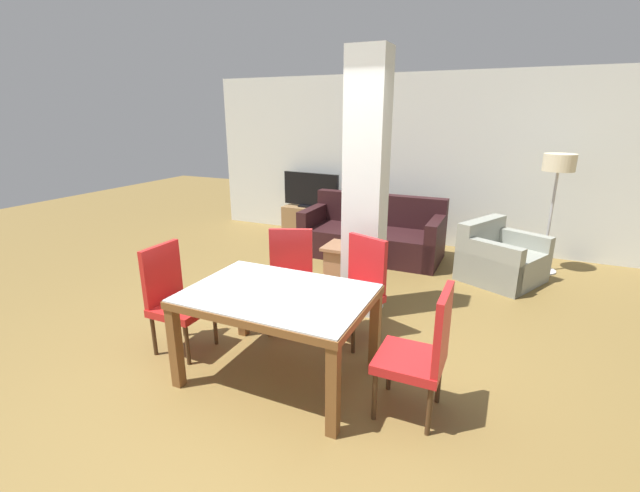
{
  "coord_description": "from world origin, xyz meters",
  "views": [
    {
      "loc": [
        1.59,
        -2.67,
        2.09
      ],
      "look_at": [
        0.0,
        0.8,
        0.9
      ],
      "focal_mm": 24.0,
      "sensor_mm": 36.0,
      "label": 1
    }
  ],
  "objects_px": {
    "dining_table": "(278,310)",
    "sofa": "(372,236)",
    "tv_stand": "(311,220)",
    "dining_chair_far_left": "(290,276)",
    "tv_screen": "(311,191)",
    "floor_lamp": "(558,173)",
    "dining_chair_head_right": "(423,350)",
    "armchair": "(500,260)",
    "coffee_table": "(348,261)",
    "dining_chair_head_left": "(174,296)",
    "bottle": "(353,239)",
    "dining_chair_far_right": "(358,286)"
  },
  "relations": [
    {
      "from": "bottle",
      "to": "armchair",
      "type": "bearing_deg",
      "value": 19.93
    },
    {
      "from": "coffee_table",
      "to": "sofa",
      "type": "bearing_deg",
      "value": 89.24
    },
    {
      "from": "dining_chair_far_right",
      "to": "dining_chair_far_left",
      "type": "bearing_deg",
      "value": 25.12
    },
    {
      "from": "tv_screen",
      "to": "dining_chair_far_left",
      "type": "bearing_deg",
      "value": 117.58
    },
    {
      "from": "dining_chair_far_left",
      "to": "tv_screen",
      "type": "bearing_deg",
      "value": -90.27
    },
    {
      "from": "dining_chair_head_right",
      "to": "coffee_table",
      "type": "xyz_separation_m",
      "value": [
        -1.44,
        2.34,
        -0.3
      ]
    },
    {
      "from": "floor_lamp",
      "to": "dining_chair_head_right",
      "type": "bearing_deg",
      "value": -104.32
    },
    {
      "from": "dining_chair_head_left",
      "to": "dining_chair_far_right",
      "type": "height_order",
      "value": "same"
    },
    {
      "from": "dining_chair_far_left",
      "to": "coffee_table",
      "type": "height_order",
      "value": "dining_chair_far_left"
    },
    {
      "from": "coffee_table",
      "to": "bottle",
      "type": "relative_size",
      "value": 2.75
    },
    {
      "from": "armchair",
      "to": "tv_screen",
      "type": "xyz_separation_m",
      "value": [
        -3.21,
        1.02,
        0.51
      ]
    },
    {
      "from": "dining_chair_far_right",
      "to": "dining_chair_head_right",
      "type": "distance_m",
      "value": 1.2
    },
    {
      "from": "armchair",
      "to": "dining_chair_far_right",
      "type": "bearing_deg",
      "value": -2.89
    },
    {
      "from": "coffee_table",
      "to": "tv_screen",
      "type": "xyz_separation_m",
      "value": [
        -1.38,
        1.74,
        0.56
      ]
    },
    {
      "from": "dining_chair_far_left",
      "to": "coffee_table",
      "type": "xyz_separation_m",
      "value": [
        0.06,
        1.48,
        -0.3
      ]
    },
    {
      "from": "dining_chair_far_right",
      "to": "sofa",
      "type": "relative_size",
      "value": 0.48
    },
    {
      "from": "armchair",
      "to": "bottle",
      "type": "relative_size",
      "value": 5.33
    },
    {
      "from": "dining_table",
      "to": "sofa",
      "type": "xyz_separation_m",
      "value": [
        -0.28,
        3.35,
        -0.3
      ]
    },
    {
      "from": "dining_chair_far_right",
      "to": "bottle",
      "type": "xyz_separation_m",
      "value": [
        -0.61,
        1.5,
        -0.01
      ]
    },
    {
      "from": "armchair",
      "to": "bottle",
      "type": "bearing_deg",
      "value": -44.16
    },
    {
      "from": "dining_table",
      "to": "floor_lamp",
      "type": "xyz_separation_m",
      "value": [
        2.08,
        3.65,
        0.76
      ]
    },
    {
      "from": "dining_chair_far_left",
      "to": "floor_lamp",
      "type": "distance_m",
      "value": 3.8
    },
    {
      "from": "bottle",
      "to": "dining_table",
      "type": "bearing_deg",
      "value": -83.87
    },
    {
      "from": "dining_chair_head_left",
      "to": "tv_screen",
      "type": "height_order",
      "value": "tv_screen"
    },
    {
      "from": "coffee_table",
      "to": "dining_chair_head_left",
      "type": "bearing_deg",
      "value": -108.41
    },
    {
      "from": "bottle",
      "to": "tv_screen",
      "type": "height_order",
      "value": "tv_screen"
    },
    {
      "from": "dining_table",
      "to": "bottle",
      "type": "relative_size",
      "value": 6.49
    },
    {
      "from": "dining_chair_head_right",
      "to": "bottle",
      "type": "distance_m",
      "value": 2.79
    },
    {
      "from": "coffee_table",
      "to": "floor_lamp",
      "type": "xyz_separation_m",
      "value": [
        2.38,
        1.31,
        1.13
      ]
    },
    {
      "from": "coffee_table",
      "to": "dining_table",
      "type": "bearing_deg",
      "value": -82.79
    },
    {
      "from": "dining_chair_far_right",
      "to": "tv_stand",
      "type": "relative_size",
      "value": 0.98
    },
    {
      "from": "armchair",
      "to": "dining_chair_head_left",
      "type": "bearing_deg",
      "value": -14.59
    },
    {
      "from": "coffee_table",
      "to": "dining_chair_far_right",
      "type": "bearing_deg",
      "value": -65.63
    },
    {
      "from": "dining_chair_far_left",
      "to": "armchair",
      "type": "bearing_deg",
      "value": -153.2
    },
    {
      "from": "dining_chair_far_left",
      "to": "dining_chair_head_left",
      "type": "bearing_deg",
      "value": 27.56
    },
    {
      "from": "dining_chair_far_right",
      "to": "tv_screen",
      "type": "height_order",
      "value": "tv_screen"
    },
    {
      "from": "tv_stand",
      "to": "floor_lamp",
      "type": "xyz_separation_m",
      "value": [
        3.75,
        -0.42,
        1.11
      ]
    },
    {
      "from": "dining_table",
      "to": "dining_chair_far_left",
      "type": "relative_size",
      "value": 1.46
    },
    {
      "from": "sofa",
      "to": "tv_stand",
      "type": "bearing_deg",
      "value": -27.82
    },
    {
      "from": "dining_chair_head_right",
      "to": "dining_chair_far_right",
      "type": "bearing_deg",
      "value": 41.27
    },
    {
      "from": "dining_chair_head_right",
      "to": "tv_stand",
      "type": "height_order",
      "value": "dining_chair_head_right"
    },
    {
      "from": "tv_screen",
      "to": "armchair",
      "type": "bearing_deg",
      "value": 167.76
    },
    {
      "from": "tv_screen",
      "to": "dining_chair_far_right",
      "type": "bearing_deg",
      "value": 127.9
    },
    {
      "from": "armchair",
      "to": "tv_screen",
      "type": "bearing_deg",
      "value": -81.7
    },
    {
      "from": "dining_table",
      "to": "sofa",
      "type": "relative_size",
      "value": 0.7
    },
    {
      "from": "floor_lamp",
      "to": "dining_chair_head_left",
      "type": "bearing_deg",
      "value": -130.81
    },
    {
      "from": "floor_lamp",
      "to": "coffee_table",
      "type": "bearing_deg",
      "value": -151.05
    },
    {
      "from": "dining_chair_head_right",
      "to": "sofa",
      "type": "relative_size",
      "value": 0.48
    },
    {
      "from": "armchair",
      "to": "bottle",
      "type": "height_order",
      "value": "armchair"
    },
    {
      "from": "sofa",
      "to": "floor_lamp",
      "type": "relative_size",
      "value": 1.29
    }
  ]
}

